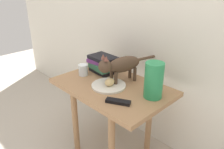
% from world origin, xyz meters
% --- Properties ---
extents(back_panel, '(4.00, 0.04, 2.20)m').
position_xyz_m(back_panel, '(0.00, 0.38, 1.10)').
color(back_panel, silver).
rests_on(back_panel, ground).
extents(side_table, '(0.81, 0.52, 0.58)m').
position_xyz_m(side_table, '(0.00, 0.00, 0.49)').
color(side_table, '#9E724C').
rests_on(side_table, ground).
extents(plate, '(0.24, 0.24, 0.01)m').
position_xyz_m(plate, '(0.00, -0.03, 0.59)').
color(plate, silver).
rests_on(plate, side_table).
extents(bread_roll, '(0.08, 0.09, 0.05)m').
position_xyz_m(bread_roll, '(0.01, -0.03, 0.62)').
color(bread_roll, '#E0BC7A').
rests_on(bread_roll, plate).
extents(cat, '(0.16, 0.47, 0.23)m').
position_xyz_m(cat, '(0.01, 0.07, 0.71)').
color(cat, '#4C3828').
rests_on(cat, side_table).
extents(book_stack, '(0.23, 0.18, 0.13)m').
position_xyz_m(book_stack, '(-0.21, 0.11, 0.65)').
color(book_stack, black).
rests_on(book_stack, side_table).
extents(green_vase, '(0.12, 0.12, 0.23)m').
position_xyz_m(green_vase, '(0.30, 0.07, 0.70)').
color(green_vase, '#288C51').
rests_on(green_vase, side_table).
extents(candle_jar, '(0.07, 0.07, 0.08)m').
position_xyz_m(candle_jar, '(-0.28, -0.04, 0.62)').
color(candle_jar, silver).
rests_on(candle_jar, side_table).
extents(tv_remote, '(0.15, 0.11, 0.02)m').
position_xyz_m(tv_remote, '(0.20, -0.14, 0.59)').
color(tv_remote, black).
rests_on(tv_remote, side_table).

